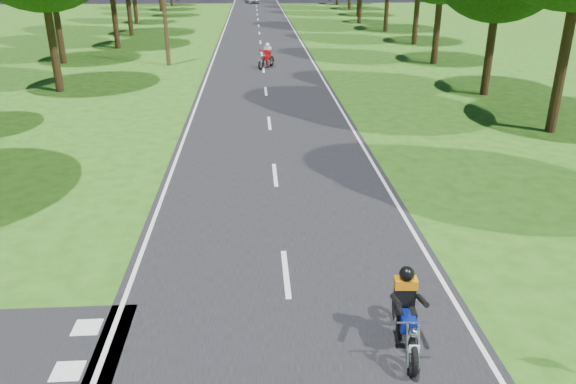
{
  "coord_description": "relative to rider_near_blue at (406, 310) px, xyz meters",
  "views": [
    {
      "loc": [
        -0.6,
        -8.54,
        6.37
      ],
      "look_at": [
        0.17,
        4.0,
        1.1
      ],
      "focal_mm": 35.0,
      "sensor_mm": 36.0,
      "label": 1
    }
  ],
  "objects": [
    {
      "name": "ground",
      "position": [
        -1.93,
        0.55,
        -0.76
      ],
      "size": [
        160.0,
        160.0,
        0.0
      ],
      "primitive_type": "plane",
      "color": "#234F12",
      "rests_on": "ground"
    },
    {
      "name": "road_markings",
      "position": [
        -2.07,
        48.68,
        -0.73
      ],
      "size": [
        7.4,
        140.0,
        0.01
      ],
      "color": "silver",
      "rests_on": "main_road"
    },
    {
      "name": "rider_near_blue",
      "position": [
        0.0,
        0.0,
        0.0
      ],
      "size": [
        0.72,
        1.81,
        1.47
      ],
      "primitive_type": null,
      "rotation": [
        0.0,
        0.0,
        -0.07
      ],
      "color": "navy",
      "rests_on": "main_road"
    },
    {
      "name": "rider_far_red",
      "position": [
        -1.74,
        27.16,
        0.01
      ],
      "size": [
        1.36,
        1.88,
        1.5
      ],
      "primitive_type": null,
      "rotation": [
        0.0,
        0.0,
        -0.48
      ],
      "color": "#9E100C",
      "rests_on": "main_road"
    },
    {
      "name": "main_road",
      "position": [
        -1.93,
        50.55,
        -0.75
      ],
      "size": [
        7.0,
        140.0,
        0.02
      ],
      "primitive_type": "cube",
      "color": "black",
      "rests_on": "ground"
    }
  ]
}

